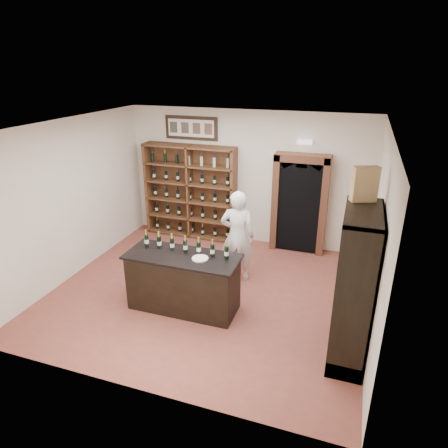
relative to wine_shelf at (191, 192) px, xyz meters
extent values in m
plane|color=brown|center=(1.30, -2.33, -1.10)|extent=(5.50, 5.50, 0.00)
plane|color=white|center=(1.30, -2.33, 1.90)|extent=(5.50, 5.50, 0.00)
cube|color=silver|center=(1.30, 0.17, 0.40)|extent=(5.50, 0.04, 3.00)
cube|color=silver|center=(-1.45, -2.33, 0.40)|extent=(0.04, 5.00, 3.00)
cube|color=silver|center=(4.05, -2.33, 0.40)|extent=(0.04, 5.00, 3.00)
cube|color=brown|center=(0.00, 0.14, 0.00)|extent=(2.20, 0.02, 2.20)
cube|color=brown|center=(-1.07, -0.04, 0.00)|extent=(0.06, 0.38, 2.20)
cube|color=brown|center=(1.07, -0.04, 0.00)|extent=(0.06, 0.38, 2.20)
cube|color=brown|center=(0.00, -0.04, 0.00)|extent=(0.04, 0.38, 2.20)
cube|color=brown|center=(0.00, -0.04, -1.06)|extent=(2.18, 0.38, 0.04)
cube|color=brown|center=(0.00, -0.04, -0.64)|extent=(2.18, 0.38, 0.04)
cube|color=brown|center=(0.00, -0.04, -0.21)|extent=(2.18, 0.38, 0.03)
cube|color=brown|center=(0.00, -0.04, 0.21)|extent=(2.18, 0.38, 0.04)
cube|color=brown|center=(0.00, -0.04, 0.64)|extent=(2.18, 0.38, 0.04)
cube|color=brown|center=(0.00, -0.04, 1.06)|extent=(2.18, 0.38, 0.04)
cube|color=black|center=(0.00, 0.14, 1.45)|extent=(1.25, 0.04, 0.52)
cube|color=black|center=(2.55, 0.00, -0.04)|extent=(0.97, 0.29, 2.05)
cube|color=#9F5A3D|center=(2.04, -0.02, -0.02)|extent=(0.14, 0.35, 2.15)
cube|color=#9F5A3D|center=(3.06, -0.02, -0.02)|extent=(0.14, 0.35, 2.15)
cube|color=#9F5A3D|center=(2.55, -0.02, 0.99)|extent=(1.15, 0.35, 0.16)
cube|color=white|center=(2.55, 0.09, 1.30)|extent=(0.30, 0.10, 0.10)
cube|color=black|center=(1.10, -2.93, -0.63)|extent=(1.80, 0.70, 0.94)
cube|color=black|center=(1.10, -2.93, -0.12)|extent=(1.88, 0.78, 0.04)
cylinder|color=black|center=(0.38, -2.80, 0.01)|extent=(0.07, 0.07, 0.21)
cylinder|color=silver|center=(0.38, -2.80, -0.01)|extent=(0.07, 0.07, 0.07)
cylinder|color=gold|center=(0.38, -2.80, 0.16)|extent=(0.03, 0.03, 0.09)
cylinder|color=black|center=(0.62, -2.80, 0.01)|extent=(0.07, 0.07, 0.21)
cylinder|color=silver|center=(0.62, -2.80, -0.01)|extent=(0.07, 0.07, 0.07)
cylinder|color=gold|center=(0.62, -2.80, 0.16)|extent=(0.03, 0.03, 0.09)
cylinder|color=black|center=(0.86, -2.80, 0.01)|extent=(0.07, 0.07, 0.21)
cylinder|color=silver|center=(0.86, -2.80, -0.01)|extent=(0.07, 0.07, 0.07)
cylinder|color=gold|center=(0.86, -2.80, 0.16)|extent=(0.03, 0.03, 0.09)
cylinder|color=black|center=(1.10, -2.80, 0.01)|extent=(0.07, 0.07, 0.21)
cylinder|color=silver|center=(1.10, -2.80, -0.01)|extent=(0.07, 0.07, 0.07)
cylinder|color=gold|center=(1.10, -2.80, 0.16)|extent=(0.03, 0.03, 0.09)
cylinder|color=black|center=(1.34, -2.80, 0.01)|extent=(0.07, 0.07, 0.21)
cylinder|color=silver|center=(1.34, -2.80, -0.01)|extent=(0.07, 0.07, 0.07)
cylinder|color=gold|center=(1.34, -2.80, 0.16)|extent=(0.03, 0.03, 0.09)
cylinder|color=black|center=(1.58, -2.80, 0.01)|extent=(0.07, 0.07, 0.21)
cylinder|color=silver|center=(1.58, -2.80, -0.01)|extent=(0.07, 0.07, 0.07)
cylinder|color=gold|center=(1.58, -2.80, 0.16)|extent=(0.03, 0.03, 0.09)
cylinder|color=black|center=(1.82, -2.80, 0.01)|extent=(0.07, 0.07, 0.21)
cylinder|color=silver|center=(1.82, -2.80, -0.01)|extent=(0.07, 0.07, 0.07)
cylinder|color=gold|center=(1.82, -2.80, 0.16)|extent=(0.03, 0.03, 0.09)
cube|color=black|center=(4.02, -3.23, 0.00)|extent=(0.02, 1.20, 2.20)
cube|color=black|center=(3.79, -3.81, 0.00)|extent=(0.48, 0.04, 2.20)
cube|color=black|center=(3.79, -2.65, 0.00)|extent=(0.48, 0.04, 2.20)
cube|color=black|center=(3.79, -3.23, 1.08)|extent=(0.48, 1.20, 0.04)
cube|color=black|center=(3.79, -3.23, -0.98)|extent=(0.48, 1.20, 0.24)
cube|color=black|center=(3.79, -3.23, -0.75)|extent=(0.48, 1.16, 0.03)
cube|color=black|center=(3.79, -3.23, -0.20)|extent=(0.48, 1.16, 0.03)
cube|color=black|center=(3.79, -3.23, 0.35)|extent=(0.48, 1.16, 0.03)
imported|color=white|center=(1.65, -1.65, -0.21)|extent=(0.70, 0.51, 1.78)
cylinder|color=silver|center=(1.43, -2.96, -0.09)|extent=(0.26, 0.26, 0.02)
cube|color=tan|center=(3.75, -2.83, 1.34)|extent=(0.36, 0.25, 0.47)
camera|label=1|loc=(3.62, -8.23, 2.84)|focal=32.00mm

